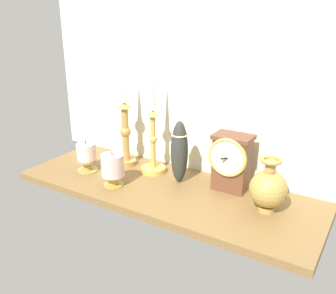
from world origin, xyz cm
name	(u,v)px	position (x,y,z in cm)	size (l,w,h in cm)	color
ground_plane	(165,190)	(0.00, 0.00, -1.20)	(100.00, 36.00, 2.40)	brown
back_wall	(194,79)	(0.00, 18.50, 32.50)	(120.00, 2.00, 65.00)	silver
mantel_clock	(231,162)	(18.56, 9.31, 9.62)	(12.42, 10.30, 18.33)	brown
candlestick_tall_left	(153,138)	(-9.97, 7.92, 12.80)	(8.84, 8.84, 39.84)	gold
candlestick_tall_center	(125,127)	(-22.34, 8.40, 14.60)	(7.21, 7.21, 38.67)	#AE8440
brass_vase_bulbous	(268,188)	(32.78, 2.17, 7.17)	(10.66, 10.66, 16.10)	#B19145
pillar_candle_front	(87,156)	(-30.67, -3.62, 5.71)	(7.46, 7.46, 11.37)	#AA9146
pillar_candle_near_clock	(113,168)	(-15.10, -7.92, 6.15)	(7.47, 7.47, 11.88)	gold
tall_ceramic_vase	(179,152)	(1.87, 5.72, 10.72)	(5.66, 5.66, 21.14)	#31332E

